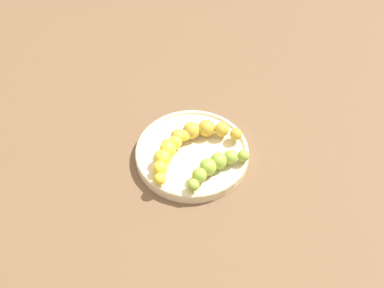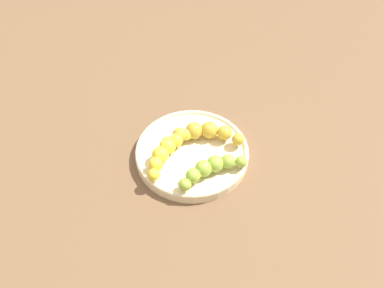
{
  "view_description": "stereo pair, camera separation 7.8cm",
  "coord_description": "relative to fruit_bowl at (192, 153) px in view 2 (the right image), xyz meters",
  "views": [
    {
      "loc": [
        0.1,
        -0.51,
        0.63
      ],
      "look_at": [
        0.0,
        0.0,
        0.04
      ],
      "focal_mm": 38.09,
      "sensor_mm": 36.0,
      "label": 1
    },
    {
      "loc": [
        0.18,
        -0.48,
        0.63
      ],
      "look_at": [
        0.0,
        0.0,
        0.04
      ],
      "focal_mm": 38.09,
      "sensor_mm": 36.0,
      "label": 2
    }
  ],
  "objects": [
    {
      "name": "banana_green",
      "position": [
        0.05,
        -0.04,
        0.02
      ],
      "size": [
        0.1,
        0.11,
        0.03
      ],
      "rotation": [
        0.0,
        0.0,
        2.39
      ],
      "color": "#8CAD38",
      "rests_on": "fruit_bowl"
    },
    {
      "name": "ground_plane",
      "position": [
        0.0,
        0.0,
        -0.01
      ],
      "size": [
        2.4,
        2.4,
        0.0
      ],
      "primitive_type": "plane",
      "color": "brown"
    },
    {
      "name": "fruit_bowl",
      "position": [
        0.0,
        0.0,
        0.0
      ],
      "size": [
        0.22,
        0.22,
        0.02
      ],
      "color": "beige",
      "rests_on": "ground_plane"
    },
    {
      "name": "banana_spotted",
      "position": [
        0.01,
        0.03,
        0.02
      ],
      "size": [
        0.15,
        0.09,
        0.03
      ],
      "rotation": [
        0.0,
        0.0,
        1.99
      ],
      "color": "gold",
      "rests_on": "fruit_bowl"
    },
    {
      "name": "banana_yellow",
      "position": [
        -0.04,
        -0.03,
        0.02
      ],
      "size": [
        0.06,
        0.14,
        0.03
      ],
      "rotation": [
        0.0,
        0.0,
        2.96
      ],
      "color": "yellow",
      "rests_on": "fruit_bowl"
    }
  ]
}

